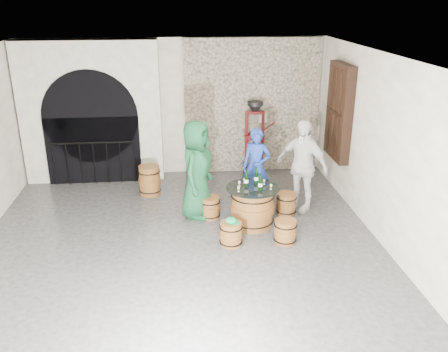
{
  "coord_description": "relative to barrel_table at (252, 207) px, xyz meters",
  "views": [
    {
      "loc": [
        0.01,
        -7.0,
        4.11
      ],
      "look_at": [
        0.82,
        0.88,
        1.05
      ],
      "focal_mm": 38.0,
      "sensor_mm": 36.0,
      "label": 1
    }
  ],
  "objects": [
    {
      "name": "barrel_stool_far",
      "position": [
        0.19,
        0.85,
        -0.17
      ],
      "size": [
        0.41,
        0.41,
        0.43
      ],
      "color": "brown",
      "rests_on": "ground"
    },
    {
      "name": "side_barrel",
      "position": [
        -1.99,
        1.7,
        -0.06
      ],
      "size": [
        0.49,
        0.49,
        0.65
      ],
      "rotation": [
        0.0,
        0.0,
        -0.06
      ],
      "color": "brown",
      "rests_on": "ground"
    },
    {
      "name": "tasting_glass_f",
      "position": [
        -0.24,
        0.09,
        0.44
      ],
      "size": [
        0.05,
        0.05,
        0.1
      ],
      "primitive_type": null,
      "color": "#BA6924",
      "rests_on": "barrel_table"
    },
    {
      "name": "tasting_glass_b",
      "position": [
        0.23,
        0.13,
        0.44
      ],
      "size": [
        0.05,
        0.05,
        0.1
      ],
      "primitive_type": null,
      "color": "#BA6924",
      "rests_on": "barrel_table"
    },
    {
      "name": "shuttered_window",
      "position": [
        2.02,
        1.43,
        1.42
      ],
      "size": [
        0.23,
        1.1,
        2.0
      ],
      "color": "black",
      "rests_on": "wall_right"
    },
    {
      "name": "barrel_stool_right",
      "position": [
        0.75,
        0.43,
        -0.17
      ],
      "size": [
        0.41,
        0.41,
        0.43
      ],
      "color": "brown",
      "rests_on": "ground"
    },
    {
      "name": "barrel_stool_left",
      "position": [
        -0.77,
        0.4,
        -0.17
      ],
      "size": [
        0.41,
        0.41,
        0.43
      ],
      "color": "brown",
      "rests_on": "ground"
    },
    {
      "name": "wall_back",
      "position": [
        -1.36,
        3.03,
        1.22
      ],
      "size": [
        8.0,
        0.0,
        8.0
      ],
      "primitive_type": "plane",
      "rotation": [
        1.57,
        0.0,
        0.0
      ],
      "color": "white",
      "rests_on": "ground"
    },
    {
      "name": "tasting_glass_c",
      "position": [
        -0.12,
        0.23,
        0.44
      ],
      "size": [
        0.05,
        0.05,
        0.1
      ],
      "primitive_type": null,
      "color": "#BA6924",
      "rests_on": "barrel_table"
    },
    {
      "name": "tasting_glass_d",
      "position": [
        0.12,
        0.25,
        0.44
      ],
      "size": [
        0.05,
        0.05,
        0.1
      ],
      "primitive_type": null,
      "color": "#BA6924",
      "rests_on": "barrel_table"
    },
    {
      "name": "stone_facing_panel",
      "position": [
        0.44,
        2.97,
        1.22
      ],
      "size": [
        3.2,
        0.12,
        3.18
      ],
      "primitive_type": "cube",
      "color": "#AB9F88",
      "rests_on": "ground"
    },
    {
      "name": "control_box",
      "position": [
        0.69,
        2.89,
        0.97
      ],
      "size": [
        0.18,
        0.1,
        0.22
      ],
      "primitive_type": "cube",
      "color": "silver",
      "rests_on": "wall_back"
    },
    {
      "name": "tasting_glass_a",
      "position": [
        -0.29,
        -0.17,
        0.44
      ],
      "size": [
        0.05,
        0.05,
        0.1
      ],
      "primitive_type": null,
      "color": "#BA6924",
      "rests_on": "barrel_table"
    },
    {
      "name": "person_blue",
      "position": [
        0.23,
        1.02,
        0.42
      ],
      "size": [
        0.68,
        0.56,
        1.6
      ],
      "primitive_type": "imported",
      "rotation": [
        0.0,
        0.0,
        -0.35
      ],
      "color": "#1B3997",
      "rests_on": "ground"
    },
    {
      "name": "person_green",
      "position": [
        -1.01,
        0.52,
        0.58
      ],
      "size": [
        0.92,
        1.1,
        1.93
      ],
      "primitive_type": "imported",
      "rotation": [
        0.0,
        0.0,
        1.19
      ],
      "color": "#134628",
      "rests_on": "ground"
    },
    {
      "name": "ground",
      "position": [
        -1.36,
        -0.97,
        -0.38
      ],
      "size": [
        8.0,
        8.0,
        0.0
      ],
      "primitive_type": "plane",
      "color": "#2D2D30",
      "rests_on": "ground"
    },
    {
      "name": "arched_opening",
      "position": [
        -3.26,
        2.77,
        1.2
      ],
      "size": [
        3.1,
        0.6,
        3.19
      ],
      "color": "white",
      "rests_on": "ground"
    },
    {
      "name": "wine_bottle_right",
      "position": [
        0.09,
        0.19,
        0.52
      ],
      "size": [
        0.08,
        0.08,
        0.32
      ],
      "color": "black",
      "rests_on": "barrel_table"
    },
    {
      "name": "barrel_stool_near_left",
      "position": [
        -0.49,
        -0.72,
        -0.17
      ],
      "size": [
        0.41,
        0.41,
        0.43
      ],
      "color": "brown",
      "rests_on": "ground"
    },
    {
      "name": "wall_front",
      "position": [
        -1.36,
        -4.97,
        1.22
      ],
      "size": [
        8.0,
        0.0,
        8.0
      ],
      "primitive_type": "plane",
      "rotation": [
        -1.57,
        0.0,
        0.0
      ],
      "color": "white",
      "rests_on": "ground"
    },
    {
      "name": "corking_press",
      "position": [
        0.45,
        2.61,
        0.67
      ],
      "size": [
        0.74,
        0.42,
        1.8
      ],
      "rotation": [
        0.0,
        0.0,
        -0.04
      ],
      "color": "#530D0F",
      "rests_on": "ground"
    },
    {
      "name": "ceiling",
      "position": [
        -1.36,
        -0.97,
        2.82
      ],
      "size": [
        8.0,
        8.0,
        0.0
      ],
      "primitive_type": "plane",
      "rotation": [
        3.14,
        0.0,
        0.0
      ],
      "color": "beige",
      "rests_on": "wall_back"
    },
    {
      "name": "barrel_table",
      "position": [
        0.0,
        0.0,
        0.0
      ],
      "size": [
        0.99,
        0.99,
        0.77
      ],
      "color": "brown",
      "rests_on": "ground"
    },
    {
      "name": "wine_bottle_left",
      "position": [
        -0.11,
        0.08,
        0.52
      ],
      "size": [
        0.08,
        0.08,
        0.32
      ],
      "color": "black",
      "rests_on": "barrel_table"
    },
    {
      "name": "person_white",
      "position": [
        1.07,
        0.61,
        0.56
      ],
      "size": [
        1.11,
        1.09,
        1.88
      ],
      "primitive_type": "imported",
      "rotation": [
        0.0,
        0.0,
        -0.77
      ],
      "color": "silver",
      "rests_on": "ground"
    },
    {
      "name": "tasting_glass_e",
      "position": [
        0.31,
        -0.12,
        0.44
      ],
      "size": [
        0.05,
        0.05,
        0.1
      ],
      "primitive_type": null,
      "color": "#BA6924",
      "rests_on": "barrel_table"
    },
    {
      "name": "barrel_stool_near_right",
      "position": [
        0.47,
        -0.73,
        -0.17
      ],
      "size": [
        0.41,
        0.41,
        0.43
      ],
      "color": "brown",
      "rests_on": "ground"
    },
    {
      "name": "green_cap",
      "position": [
        -0.48,
        -0.72,
        0.09
      ],
      "size": [
        0.24,
        0.19,
        0.11
      ],
      "color": "#0C8A4B",
      "rests_on": "barrel_stool_near_left"
    },
    {
      "name": "wine_bottle_center",
      "position": [
        0.11,
        -0.13,
        0.52
      ],
      "size": [
        0.08,
        0.08,
        0.32
      ],
      "color": "black",
      "rests_on": "barrel_table"
    },
    {
      "name": "wall_right",
      "position": [
        2.14,
        -0.97,
        1.22
      ],
      "size": [
        0.0,
        8.0,
        8.0
      ],
      "primitive_type": "plane",
      "rotation": [
        1.57,
        0.0,
        -1.57
      ],
      "color": "white",
      "rests_on": "ground"
    }
  ]
}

